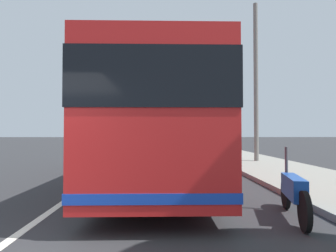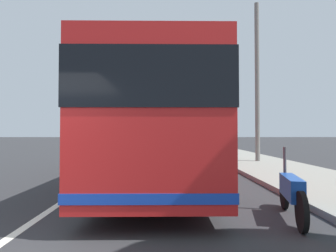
{
  "view_description": "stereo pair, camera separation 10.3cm",
  "coord_description": "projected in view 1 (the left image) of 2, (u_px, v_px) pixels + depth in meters",
  "views": [
    {
      "loc": [
        -2.51,
        -2.19,
        1.55
      ],
      "look_at": [
        7.47,
        -2.42,
        1.79
      ],
      "focal_mm": 31.03,
      "sensor_mm": 36.0,
      "label": 1
    },
    {
      "loc": [
        -2.51,
        -2.29,
        1.55
      ],
      "look_at": [
        7.47,
        -2.42,
        1.79
      ],
      "focal_mm": 31.03,
      "sensor_mm": 36.0,
      "label": 2
    }
  ],
  "objects": [
    {
      "name": "sidewalk_curb",
      "position": [
        272.0,
        167.0,
        12.58
      ],
      "size": [
        110.0,
        3.6,
        0.14
      ],
      "primitive_type": "cube",
      "color": "gray",
      "rests_on": "ground"
    },
    {
      "name": "lane_divider_line",
      "position": [
        110.0,
        169.0,
        12.42
      ],
      "size": [
        110.0,
        0.16,
        0.01
      ],
      "primitive_type": "cube",
      "color": "silver",
      "rests_on": "ground"
    },
    {
      "name": "coach_bus",
      "position": [
        158.0,
        125.0,
        10.37
      ],
      "size": [
        12.42,
        2.67,
        3.19
      ],
      "rotation": [
        0.0,
        0.0,
        -0.0
      ],
      "color": "red",
      "rests_on": "ground"
    },
    {
      "name": "motorcycle_nearest_curb",
      "position": [
        294.0,
        192.0,
        5.27
      ],
      "size": [
        2.05,
        0.53,
        1.27
      ],
      "rotation": [
        0.0,
        0.0,
        -0.22
      ],
      "color": "black",
      "rests_on": "ground"
    },
    {
      "name": "car_side_street",
      "position": [
        119.0,
        142.0,
        28.26
      ],
      "size": [
        4.36,
        1.9,
        1.5
      ],
      "rotation": [
        0.0,
        0.0,
        3.18
      ],
      "color": "gold",
      "rests_on": "ground"
    },
    {
      "name": "car_behind_bus",
      "position": [
        134.0,
        139.0,
        40.18
      ],
      "size": [
        4.56,
        2.1,
        1.47
      ],
      "rotation": [
        0.0,
        0.0,
        3.19
      ],
      "color": "navy",
      "rests_on": "ground"
    },
    {
      "name": "utility_pole",
      "position": [
        256.0,
        83.0,
        14.86
      ],
      "size": [
        0.23,
        0.23,
        8.24
      ],
      "primitive_type": "cylinder",
      "color": "slate",
      "rests_on": "ground"
    }
  ]
}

